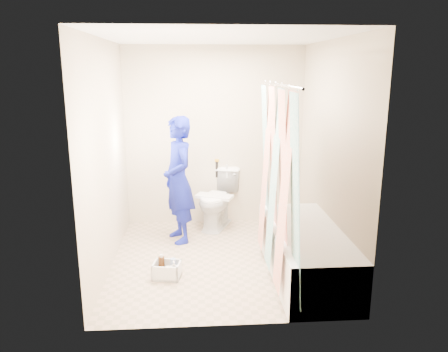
{
  "coord_description": "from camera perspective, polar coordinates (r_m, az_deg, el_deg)",
  "views": [
    {
      "loc": [
        -0.28,
        -4.55,
        2.09
      ],
      "look_at": [
        0.07,
        0.42,
        0.87
      ],
      "focal_mm": 35.0,
      "sensor_mm": 36.0,
      "label": 1
    }
  ],
  "objects": [
    {
      "name": "wall_right",
      "position": [
        4.86,
        13.81,
        2.83
      ],
      "size": [
        0.02,
        2.6,
        2.4
      ],
      "primitive_type": "cube",
      "color": "#BFAD93",
      "rests_on": "ground"
    },
    {
      "name": "shower_curtain",
      "position": [
        4.33,
        6.77,
        -0.62
      ],
      "size": [
        0.06,
        1.75,
        1.8
      ],
      "primitive_type": "cube",
      "color": "silver",
      "rests_on": "curtain_rod"
    },
    {
      "name": "tank_internals",
      "position": [
        5.99,
        -0.6,
        1.07
      ],
      "size": [
        0.18,
        0.1,
        0.26
      ],
      "color": "black",
      "rests_on": "toilet"
    },
    {
      "name": "toilet",
      "position": [
        5.89,
        -0.85,
        -2.99
      ],
      "size": [
        0.7,
        0.88,
        0.78
      ],
      "primitive_type": "imported",
      "rotation": [
        0.0,
        0.0,
        -0.4
      ],
      "color": "silver",
      "rests_on": "ground"
    },
    {
      "name": "ceiling",
      "position": [
        4.57,
        -0.49,
        17.67
      ],
      "size": [
        2.4,
        2.6,
        0.02
      ],
      "primitive_type": "cube",
      "color": "white",
      "rests_on": "wall_back"
    },
    {
      "name": "wall_left",
      "position": [
        4.73,
        -15.16,
        2.44
      ],
      "size": [
        0.02,
        2.6,
        2.4
      ],
      "primitive_type": "cube",
      "color": "#BFAD93",
      "rests_on": "ground"
    },
    {
      "name": "floor",
      "position": [
        5.01,
        -0.43,
        -10.86
      ],
      "size": [
        2.6,
        2.6,
        0.0
      ],
      "primitive_type": "plane",
      "color": "tan",
      "rests_on": "ground"
    },
    {
      "name": "cleaning_caddy",
      "position": [
        4.62,
        -7.35,
        -12.17
      ],
      "size": [
        0.31,
        0.26,
        0.21
      ],
      "rotation": [
        0.0,
        0.0,
        -0.17
      ],
      "color": "white",
      "rests_on": "ground"
    },
    {
      "name": "wall_front",
      "position": [
        3.38,
        0.88,
        -1.51
      ],
      "size": [
        2.4,
        0.02,
        2.4
      ],
      "primitive_type": "cube",
      "color": "#BFAD93",
      "rests_on": "ground"
    },
    {
      "name": "bathtub",
      "position": [
        4.65,
        10.56,
        -9.56
      ],
      "size": [
        0.7,
        1.75,
        0.5
      ],
      "color": "white",
      "rests_on": "ground"
    },
    {
      "name": "curtain_rod",
      "position": [
        4.2,
        7.13,
        11.76
      ],
      "size": [
        0.02,
        1.9,
        0.02
      ],
      "primitive_type": "cylinder",
      "rotation": [
        1.57,
        0.0,
        0.0
      ],
      "color": "silver",
      "rests_on": "wall_back"
    },
    {
      "name": "plumber",
      "position": [
        5.34,
        -5.96,
        -0.53
      ],
      "size": [
        0.55,
        0.66,
        1.55
      ],
      "primitive_type": "imported",
      "rotation": [
        0.0,
        0.0,
        -1.21
      ],
      "color": "#0F2A9C",
      "rests_on": "ground"
    },
    {
      "name": "wall_back",
      "position": [
        5.92,
        -1.23,
        5.14
      ],
      "size": [
        2.4,
        0.02,
        2.4
      ],
      "primitive_type": "cube",
      "color": "#BFAD93",
      "rests_on": "ground"
    },
    {
      "name": "tank_lid",
      "position": [
        5.75,
        -1.27,
        -2.69
      ],
      "size": [
        0.52,
        0.38,
        0.04
      ],
      "primitive_type": "cube",
      "rotation": [
        0.0,
        0.0,
        -0.4
      ],
      "color": "white",
      "rests_on": "toilet"
    }
  ]
}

